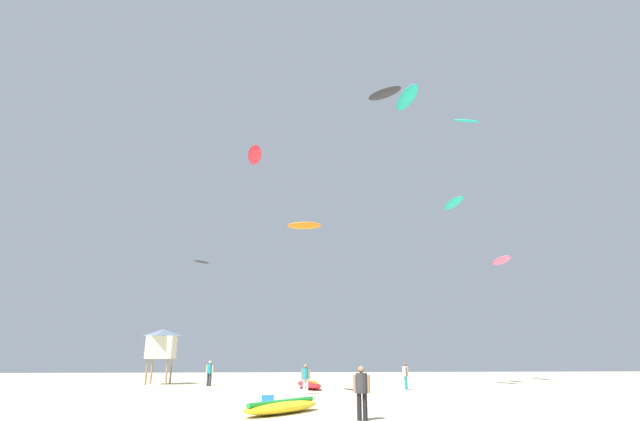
% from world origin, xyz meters
% --- Properties ---
extents(person_foreground, '(0.55, 0.38, 1.69)m').
position_xyz_m(person_foreground, '(0.11, 5.64, 0.99)').
color(person_foreground, black).
rests_on(person_foreground, ground).
extents(person_midground, '(0.37, 0.55, 1.65)m').
position_xyz_m(person_midground, '(5.64, 20.86, 0.96)').
color(person_midground, teal).
rests_on(person_midground, ground).
extents(person_left, '(0.55, 0.40, 1.77)m').
position_xyz_m(person_left, '(-7.60, 25.82, 1.03)').
color(person_left, '#2D2D33').
rests_on(person_left, ground).
extents(person_right, '(0.50, 0.37, 1.62)m').
position_xyz_m(person_right, '(-1.07, 17.58, 0.94)').
color(person_right, silver).
rests_on(person_right, ground).
extents(kite_grounded_near, '(3.41, 3.81, 0.47)m').
position_xyz_m(kite_grounded_near, '(-2.47, 7.86, 0.23)').
color(kite_grounded_near, yellow).
rests_on(kite_grounded_near, ground).
extents(kite_grounded_mid, '(1.94, 4.76, 0.59)m').
position_xyz_m(kite_grounded_mid, '(-0.57, 22.23, 0.27)').
color(kite_grounded_mid, red).
rests_on(kite_grounded_mid, ground).
extents(lifeguard_tower, '(2.30, 2.30, 4.15)m').
position_xyz_m(lifeguard_tower, '(-11.85, 28.58, 3.05)').
color(lifeguard_tower, '#8C704C').
rests_on(lifeguard_tower, ground).
extents(cooler_box, '(0.56, 0.36, 0.32)m').
position_xyz_m(cooler_box, '(-3.09, 12.40, 0.16)').
color(cooler_box, blue).
rests_on(cooler_box, ground).
extents(gear_bag, '(0.56, 0.36, 0.32)m').
position_xyz_m(gear_bag, '(5.96, 12.97, 0.16)').
color(gear_bag, white).
rests_on(gear_bag, ground).
extents(kite_aloft_0, '(1.67, 4.13, 0.51)m').
position_xyz_m(kite_aloft_0, '(17.83, 30.48, 10.61)').
color(kite_aloft_0, '#E5598C').
extents(kite_aloft_1, '(1.39, 3.74, 0.62)m').
position_xyz_m(kite_aloft_1, '(6.31, 18.86, 20.25)').
color(kite_aloft_1, '#19B29E').
extents(kite_aloft_2, '(3.02, 1.27, 0.69)m').
position_xyz_m(kite_aloft_2, '(-0.66, 28.61, 13.03)').
color(kite_aloft_2, orange).
extents(kite_aloft_3, '(2.95, 2.73, 0.78)m').
position_xyz_m(kite_aloft_3, '(5.84, 23.70, 23.57)').
color(kite_aloft_3, '#2D2D33').
extents(kite_aloft_4, '(1.17, 2.84, 0.47)m').
position_xyz_m(kite_aloft_4, '(-4.36, 14.86, 13.40)').
color(kite_aloft_4, red).
extents(kite_aloft_5, '(0.99, 3.43, 0.37)m').
position_xyz_m(kite_aloft_5, '(11.31, 24.37, 14.02)').
color(kite_aloft_5, '#19B29E').
extents(kite_aloft_6, '(2.13, 0.74, 0.45)m').
position_xyz_m(kite_aloft_6, '(11.31, 20.20, 19.30)').
color(kite_aloft_6, '#19B29E').
extents(kite_aloft_7, '(1.78, 1.85, 0.21)m').
position_xyz_m(kite_aloft_7, '(-10.99, 38.85, 11.65)').
color(kite_aloft_7, '#2D2D33').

